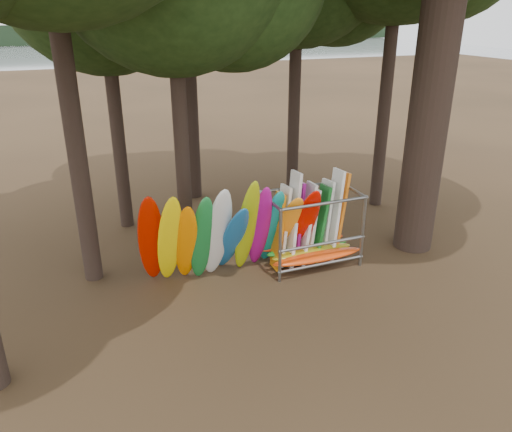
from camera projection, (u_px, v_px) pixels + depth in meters
name	position (u px, v px, depth m)	size (l,w,h in m)	color
ground	(282.00, 279.00, 14.21)	(120.00, 120.00, 0.00)	#47331E
lake	(94.00, 67.00, 65.72)	(160.00, 160.00, 0.00)	gray
far_shore	(73.00, 35.00, 107.87)	(160.00, 4.00, 4.00)	black
kayak_row	(232.00, 233.00, 13.84)	(5.23, 1.96, 3.12)	#BF1100
storage_rack	(310.00, 230.00, 14.78)	(2.91, 1.57, 2.90)	gray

